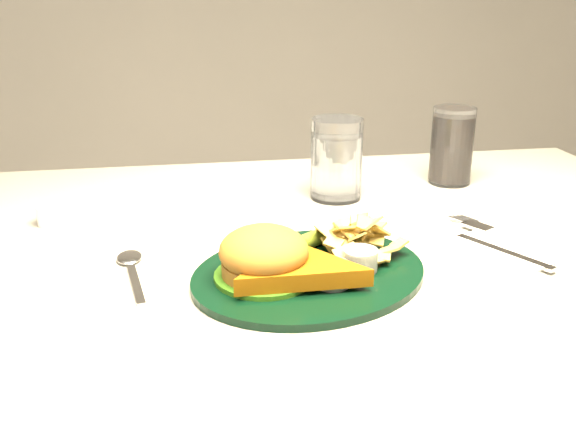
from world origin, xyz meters
The scene contains 6 objects.
dinner_plate centered at (0.00, -0.09, 0.78)m, with size 0.27×0.23×0.06m, color black, non-canonical shape.
water_glass centered at (0.10, 0.17, 0.81)m, with size 0.08×0.08×0.12m, color silver.
cola_glass centered at (0.30, 0.22, 0.81)m, with size 0.07×0.07×0.12m, color black.
fork_napkin centered at (0.25, -0.07, 0.76)m, with size 0.13×0.17×0.01m, color silver, non-canonical shape.
spoon centered at (-0.19, -0.08, 0.75)m, with size 0.04×0.14×0.01m, color white, non-canonical shape.
ramekin centered at (-0.31, 0.13, 0.76)m, with size 0.04×0.04×0.03m, color white.
Camera 1 is at (-0.13, -0.73, 1.06)m, focal length 40.00 mm.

